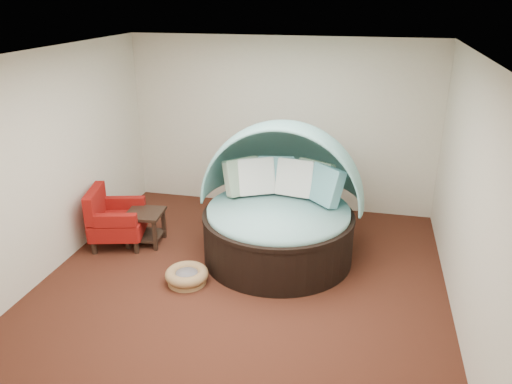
% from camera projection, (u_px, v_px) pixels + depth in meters
% --- Properties ---
extents(floor, '(5.00, 5.00, 0.00)m').
position_uv_depth(floor, '(244.00, 279.00, 6.38)').
color(floor, '#4C2315').
rests_on(floor, ground).
extents(wall_back, '(5.00, 0.00, 5.00)m').
position_uv_depth(wall_back, '(281.00, 125.00, 8.12)').
color(wall_back, beige).
rests_on(wall_back, floor).
extents(wall_front, '(5.00, 0.00, 5.00)m').
position_uv_depth(wall_front, '(157.00, 293.00, 3.59)').
color(wall_front, beige).
rests_on(wall_front, floor).
extents(wall_left, '(0.00, 5.00, 5.00)m').
position_uv_depth(wall_left, '(54.00, 161.00, 6.37)').
color(wall_left, beige).
rests_on(wall_left, floor).
extents(wall_right, '(0.00, 5.00, 5.00)m').
position_uv_depth(wall_right, '(469.00, 194.00, 5.33)').
color(wall_right, beige).
rests_on(wall_right, floor).
extents(ceiling, '(5.00, 5.00, 0.00)m').
position_uv_depth(ceiling, '(242.00, 54.00, 5.33)').
color(ceiling, white).
rests_on(ceiling, wall_back).
extents(canopy_daybed, '(2.19, 2.04, 1.87)m').
position_uv_depth(canopy_daybed, '(280.00, 196.00, 6.69)').
color(canopy_daybed, black).
rests_on(canopy_daybed, floor).
extents(pet_basket, '(0.57, 0.57, 0.19)m').
position_uv_depth(pet_basket, '(187.00, 276.00, 6.27)').
color(pet_basket, '#9A7646').
rests_on(pet_basket, floor).
extents(red_armchair, '(0.89, 0.89, 0.86)m').
position_uv_depth(red_armchair, '(114.00, 219.00, 7.13)').
color(red_armchair, black).
rests_on(red_armchair, floor).
extents(side_table, '(0.56, 0.56, 0.49)m').
position_uv_depth(side_table, '(145.00, 223.00, 7.19)').
color(side_table, black).
rests_on(side_table, floor).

